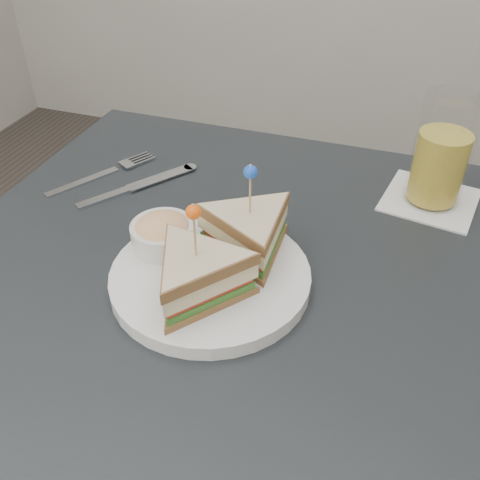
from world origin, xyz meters
The scene contains 5 objects.
table centered at (0.00, 0.00, 0.67)m, with size 0.80×0.80×0.75m.
plate_meal centered at (-0.01, -0.02, 0.79)m, with size 0.33×0.33×0.15m.
cutlery_fork centered at (-0.28, 0.17, 0.75)m, with size 0.12×0.18×0.01m.
cutlery_knife centered at (-0.21, 0.14, 0.75)m, with size 0.14×0.18×0.01m.
drink_set centered at (0.23, 0.26, 0.83)m, with size 0.15×0.15×0.17m.
Camera 1 is at (0.18, -0.49, 1.21)m, focal length 40.00 mm.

